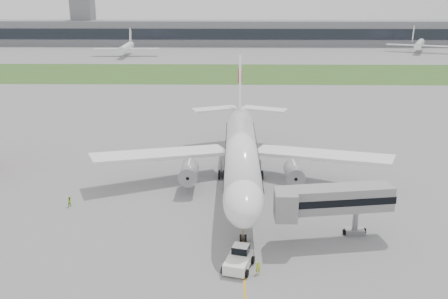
{
  "coord_description": "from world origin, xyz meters",
  "views": [
    {
      "loc": [
        -1.32,
        -70.16,
        29.15
      ],
      "look_at": [
        -2.67,
        2.0,
        6.5
      ],
      "focal_mm": 40.0,
      "sensor_mm": 36.0,
      "label": 1
    }
  ],
  "objects_px": {
    "pushback_tug": "(239,259)",
    "jet_bridge": "(329,200)",
    "airliner": "(241,149)",
    "ground_crew_near": "(258,268)"
  },
  "relations": [
    {
      "from": "ground_crew_near",
      "to": "jet_bridge",
      "type": "bearing_deg",
      "value": -136.95
    },
    {
      "from": "airliner",
      "to": "ground_crew_near",
      "type": "distance_m",
      "value": 27.74
    },
    {
      "from": "jet_bridge",
      "to": "airliner",
      "type": "bearing_deg",
      "value": 109.74
    },
    {
      "from": "pushback_tug",
      "to": "ground_crew_near",
      "type": "distance_m",
      "value": 2.48
    },
    {
      "from": "pushback_tug",
      "to": "jet_bridge",
      "type": "height_order",
      "value": "jet_bridge"
    },
    {
      "from": "airliner",
      "to": "pushback_tug",
      "type": "relative_size",
      "value": 11.1
    },
    {
      "from": "pushback_tug",
      "to": "jet_bridge",
      "type": "bearing_deg",
      "value": 47.57
    },
    {
      "from": "airliner",
      "to": "ground_crew_near",
      "type": "relative_size",
      "value": 35.61
    },
    {
      "from": "ground_crew_near",
      "to": "pushback_tug",
      "type": "bearing_deg",
      "value": -34.26
    },
    {
      "from": "jet_bridge",
      "to": "ground_crew_near",
      "type": "relative_size",
      "value": 9.82
    }
  ]
}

